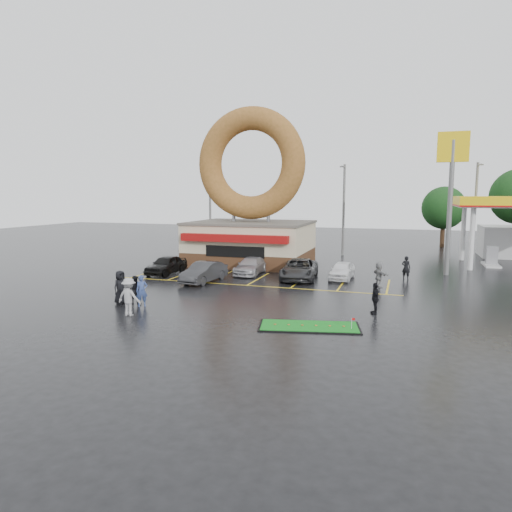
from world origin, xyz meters
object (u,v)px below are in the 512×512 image
(car_dgrey, at_px, (204,272))
(car_silver, at_px, (251,266))
(shell_sign, at_px, (452,176))
(car_black, at_px, (166,265))
(streetlight_mid, at_px, (344,207))
(car_white, at_px, (342,271))
(car_grey, at_px, (299,269))
(streetlight_right, at_px, (475,208))
(putting_green, at_px, (309,326))
(donut_shop, at_px, (251,213))
(dumpster, at_px, (191,258))
(person_blue, at_px, (142,291))
(person_cameraman, at_px, (375,298))
(streetlight_left, at_px, (210,207))

(car_dgrey, height_order, car_silver, car_dgrey)
(shell_sign, relative_size, car_black, 2.54)
(streetlight_mid, distance_m, car_white, 13.96)
(streetlight_mid, height_order, car_dgrey, streetlight_mid)
(streetlight_mid, relative_size, car_grey, 1.74)
(streetlight_right, xyz_separation_m, car_white, (-10.27, -14.22, -4.15))
(car_silver, height_order, putting_green, car_silver)
(donut_shop, height_order, dumpster, donut_shop)
(streetlight_right, height_order, person_blue, streetlight_right)
(shell_sign, distance_m, car_white, 10.81)
(donut_shop, distance_m, streetlight_right, 21.00)
(car_silver, height_order, car_white, car_white)
(car_silver, relative_size, putting_green, 0.88)
(car_white, xyz_separation_m, dumpster, (-13.23, 2.55, 0.02))
(car_grey, height_order, person_cameraman, person_cameraman)
(streetlight_right, distance_m, person_cameraman, 24.84)
(donut_shop, xyz_separation_m, car_silver, (1.81, -5.28, -3.84))
(shell_sign, relative_size, car_grey, 2.05)
(streetlight_mid, height_order, putting_green, streetlight_mid)
(putting_green, bearing_deg, dumpster, 131.63)
(donut_shop, bearing_deg, putting_green, -63.38)
(car_dgrey, relative_size, person_blue, 2.50)
(car_dgrey, bearing_deg, streetlight_left, 119.51)
(car_silver, xyz_separation_m, person_blue, (-2.29, -11.53, 0.23))
(car_black, bearing_deg, shell_sign, 20.40)
(streetlight_mid, height_order, streetlight_right, same)
(streetlight_right, relative_size, person_blue, 5.27)
(streetlight_mid, distance_m, putting_green, 26.31)
(streetlight_right, distance_m, person_blue, 32.53)
(streetlight_right, bearing_deg, streetlight_mid, -175.24)
(streetlight_mid, xyz_separation_m, person_cameraman, (4.63, -22.39, -3.98))
(streetlight_right, height_order, dumpster, streetlight_right)
(donut_shop, bearing_deg, dumpster, -148.84)
(car_black, distance_m, person_cameraman, 17.49)
(person_blue, bearing_deg, car_dgrey, 49.49)
(dumpster, distance_m, putting_green, 20.26)
(car_dgrey, bearing_deg, donut_shop, 95.75)
(streetlight_mid, distance_m, car_dgrey, 19.25)
(streetlight_left, bearing_deg, car_white, -37.82)
(streetlight_mid, bearing_deg, person_cameraman, -78.32)
(car_black, bearing_deg, person_blue, -64.74)
(dumpster, relative_size, putting_green, 0.37)
(person_blue, distance_m, putting_green, 9.52)
(car_white, bearing_deg, streetlight_mid, 100.31)
(shell_sign, bearing_deg, person_cameraman, -107.98)
(streetlight_mid, relative_size, car_dgrey, 2.11)
(donut_shop, relative_size, putting_green, 2.75)
(shell_sign, distance_m, dumpster, 21.65)
(car_silver, relative_size, car_white, 1.17)
(car_silver, height_order, dumpster, dumpster)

